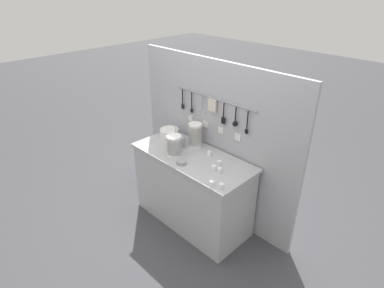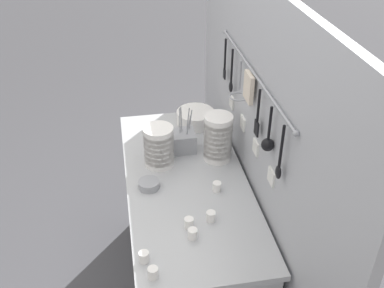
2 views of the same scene
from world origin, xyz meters
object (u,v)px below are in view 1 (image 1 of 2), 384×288
object	(u,v)px
cutlery_caddy	(177,142)
cup_by_caddy	(220,170)
cup_centre	(214,168)
steel_mixing_bowl	(182,162)
bowl_stack_back_corner	(195,135)
cup_front_left	(221,186)
cup_edge_far	(219,163)
cup_mid_row	(209,153)
bowl_stack_short_front	(174,145)
cup_edge_near	(212,183)
plate_stack	(170,133)

from	to	relation	value
cutlery_caddy	cup_by_caddy	distance (m)	0.70
cup_centre	cutlery_caddy	bearing A→B (deg)	173.43
steel_mixing_bowl	bowl_stack_back_corner	bearing A→B (deg)	115.93
cup_front_left	cup_edge_far	size ratio (longest dim) A/B	1.00
cup_mid_row	cup_front_left	bearing A→B (deg)	-37.18
cup_edge_far	cup_by_caddy	distance (m)	0.14
bowl_stack_back_corner	cup_edge_far	bearing A→B (deg)	-16.13
cup_edge_far	cup_mid_row	distance (m)	0.22
cup_edge_far	bowl_stack_short_front	bearing A→B (deg)	-159.55
cup_edge_far	cup_by_caddy	xyz separation A→B (m)	(0.09, -0.10, 0.00)
steel_mixing_bowl	cup_edge_far	world-z (taller)	cup_edge_far
cutlery_caddy	cup_edge_far	size ratio (longest dim) A/B	5.46
bowl_stack_short_front	cutlery_caddy	world-z (taller)	cutlery_caddy
bowl_stack_short_front	cup_edge_near	distance (m)	0.69
bowl_stack_back_corner	cup_edge_far	xyz separation A→B (m)	(0.48, -0.14, -0.11)
bowl_stack_short_front	cup_by_caddy	size ratio (longest dim) A/B	4.66
bowl_stack_short_front	plate_stack	xyz separation A→B (m)	(-0.38, 0.27, -0.07)
bowl_stack_short_front	cup_edge_near	bearing A→B (deg)	-11.90
cup_by_caddy	cup_edge_near	bearing A→B (deg)	-66.50
steel_mixing_bowl	cup_by_caddy	world-z (taller)	cup_by_caddy
plate_stack	cup_front_left	distance (m)	1.20
cutlery_caddy	cup_edge_far	world-z (taller)	cutlery_caddy
bowl_stack_back_corner	plate_stack	xyz separation A→B (m)	(-0.38, -0.05, -0.09)
bowl_stack_back_corner	cup_front_left	world-z (taller)	bowl_stack_back_corner
cup_front_left	cup_edge_far	world-z (taller)	same
steel_mixing_bowl	cup_by_caddy	size ratio (longest dim) A/B	2.21
cup_edge_far	bowl_stack_back_corner	bearing A→B (deg)	163.87
cup_centre	cup_edge_near	bearing A→B (deg)	-52.44
cup_centre	cup_edge_far	world-z (taller)	same
cutlery_caddy	cup_front_left	bearing A→B (deg)	-16.46
cup_mid_row	cup_edge_near	bearing A→B (deg)	-45.01
plate_stack	cup_by_caddy	world-z (taller)	plate_stack
steel_mixing_bowl	cup_edge_near	world-z (taller)	cup_edge_near
cup_edge_near	cup_mid_row	size ratio (longest dim) A/B	1.00
cutlery_caddy	cup_centre	world-z (taller)	cutlery_caddy
bowl_stack_short_front	cup_mid_row	distance (m)	0.38
cup_edge_far	cup_mid_row	xyz separation A→B (m)	(-0.20, 0.07, 0.00)
plate_stack	cup_edge_far	size ratio (longest dim) A/B	4.76
cutlery_caddy	cup_by_caddy	size ratio (longest dim) A/B	5.46
cutlery_caddy	cup_front_left	world-z (taller)	cutlery_caddy
cutlery_caddy	steel_mixing_bowl	bearing A→B (deg)	-35.54
cup_by_caddy	bowl_stack_short_front	bearing A→B (deg)	-172.27
plate_stack	cup_centre	distance (m)	0.91
cup_edge_far	cup_mid_row	bearing A→B (deg)	160.07
steel_mixing_bowl	cup_by_caddy	bearing A→B (deg)	21.95
cup_edge_far	cup_centre	bearing A→B (deg)	-76.99
cup_centre	steel_mixing_bowl	bearing A→B (deg)	-154.31
cutlery_caddy	bowl_stack_short_front	bearing A→B (deg)	-51.14
bowl_stack_back_corner	cup_mid_row	xyz separation A→B (m)	(0.27, -0.06, -0.11)
bowl_stack_short_front	cup_front_left	size ratio (longest dim) A/B	4.66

